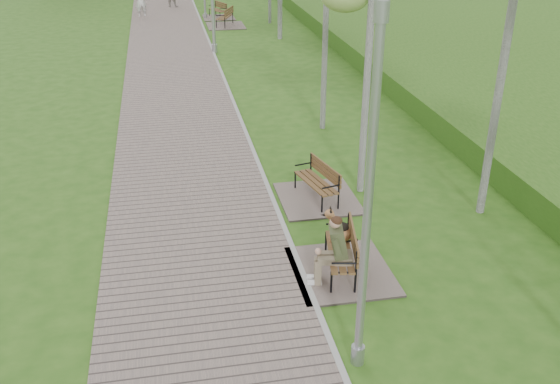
{
  "coord_description": "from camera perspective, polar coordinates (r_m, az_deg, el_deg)",
  "views": [
    {
      "loc": [
        -2.13,
        -7.08,
        6.13
      ],
      "look_at": [
        -0.17,
        3.17,
        1.04
      ],
      "focal_mm": 40.0,
      "sensor_mm": 36.0,
      "label": 1
    }
  ],
  "objects": [
    {
      "name": "bench_far",
      "position": [
        34.17,
        -5.69,
        15.85
      ],
      "size": [
        1.62,
        1.8,
        0.99
      ],
      "color": "#72635C",
      "rests_on": "ground"
    },
    {
      "name": "bench_main",
      "position": [
        10.93,
        5.34,
        -5.64
      ],
      "size": [
        1.71,
        1.9,
        1.49
      ],
      "color": "#72635C",
      "rests_on": "ground"
    },
    {
      "name": "kerb",
      "position": [
        29.3,
        -6.63,
        13.8
      ],
      "size": [
        0.1,
        67.0,
        0.05
      ],
      "primitive_type": "cube",
      "color": "#999993",
      "rests_on": "ground"
    },
    {
      "name": "ground",
      "position": [
        9.6,
        4.69,
        -13.79
      ],
      "size": [
        120.0,
        120.0,
        0.0
      ],
      "primitive_type": "plane",
      "color": "#2A5516",
      "rests_on": "ground"
    },
    {
      "name": "bench_second",
      "position": [
        13.59,
        3.34,
        0.02
      ],
      "size": [
        1.66,
        1.84,
        1.02
      ],
      "color": "#72635C",
      "rests_on": "ground"
    },
    {
      "name": "pedestrian_near",
      "position": [
        35.01,
        -12.63,
        16.67
      ],
      "size": [
        0.67,
        0.52,
        1.63
      ],
      "primitive_type": "imported",
      "rotation": [
        0.0,
        0.0,
        3.39
      ],
      "color": "silver",
      "rests_on": "ground"
    },
    {
      "name": "walkway",
      "position": [
        29.22,
        -10.14,
        13.54
      ],
      "size": [
        3.5,
        67.0,
        0.04
      ],
      "primitive_type": "cube",
      "color": "#72635C",
      "rests_on": "ground"
    },
    {
      "name": "lamp_post_near",
      "position": [
        8.01,
        7.98,
        -2.37
      ],
      "size": [
        0.2,
        0.2,
        5.05
      ],
      "color": "#9C9EA3",
      "rests_on": "ground"
    },
    {
      "name": "embankment",
      "position": [
        31.15,
        16.86,
        13.57
      ],
      "size": [
        14.0,
        70.0,
        1.6
      ],
      "primitive_type": "cube",
      "color": "#4A7A25",
      "rests_on": "ground"
    },
    {
      "name": "bench_third",
      "position": [
        31.99,
        -5.06,
        15.23
      ],
      "size": [
        1.81,
        2.01,
        1.11
      ],
      "color": "#72635C",
      "rests_on": "ground"
    }
  ]
}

